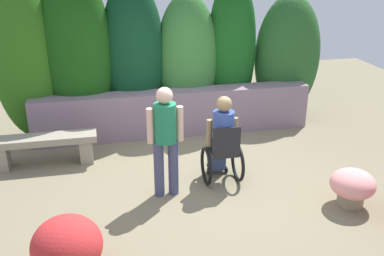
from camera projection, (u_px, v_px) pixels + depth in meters
The scene contains 8 objects.
ground_plane at pixel (197, 181), 6.54m from camera, with size 13.42×13.42×0.00m, color #7A7056.
stone_retaining_wall at pixel (175, 112), 8.08m from camera, with size 5.07×0.42×0.83m, color gray.
hedge_backdrop at pixel (156, 56), 8.12m from camera, with size 6.19×1.03×3.00m.
stone_bench at pixel (44, 145), 6.92m from camera, with size 1.64×0.37×0.49m.
person_in_wheelchair at pixel (222, 142), 6.33m from camera, with size 0.53×0.66×1.33m.
person_standing_companion at pixel (165, 135), 5.85m from camera, with size 0.49×0.30×1.56m.
flower_pot_purple_near at pixel (352, 186), 5.82m from camera, with size 0.60×0.60×0.51m.
flower_pot_red_accent at pixel (67, 248), 4.56m from camera, with size 0.74×0.74×0.67m.
Camera 1 is at (-1.30, -5.61, 3.20)m, focal length 41.11 mm.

